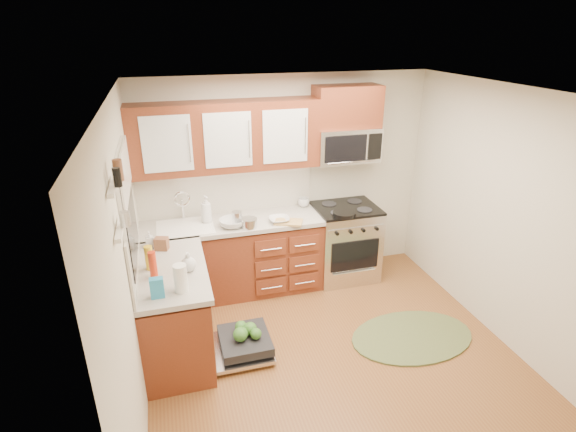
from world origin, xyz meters
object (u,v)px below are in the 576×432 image
object	(u,v)px
cutting_board	(289,222)
dishwasher	(241,345)
skillet	(344,214)
stock_pot	(249,223)
range	(345,242)
sink	(186,237)
bowl_b	(232,223)
cup	(304,202)
bowl_a	(279,220)
paper_towel_roll	(181,278)
rug	(412,337)
microwave	(346,144)
upper_cabinets	(226,136)

from	to	relation	value
cutting_board	dishwasher	bearing A→B (deg)	-129.04
skillet	stock_pot	xyz separation A→B (m)	(-1.11, 0.04, 0.00)
range	sink	size ratio (longest dim) A/B	1.53
range	cutting_board	world-z (taller)	range
sink	skillet	world-z (taller)	skillet
stock_pot	bowl_b	world-z (taller)	stock_pot
stock_pot	cup	xyz separation A→B (m)	(0.77, 0.43, 0.00)
bowl_a	range	bearing A→B (deg)	10.21
sink	paper_towel_roll	size ratio (longest dim) A/B	2.52
stock_pot	bowl_b	distance (m)	0.19
rug	bowl_a	distance (m)	1.89
stock_pot	paper_towel_roll	size ratio (longest dim) A/B	0.73
microwave	rug	world-z (taller)	microwave
bowl_a	skillet	bearing A→B (deg)	-6.78
dishwasher	cutting_board	size ratio (longest dim) A/B	2.26
sink	cup	size ratio (longest dim) A/B	4.52
stock_pot	bowl_a	bearing A→B (deg)	7.92
sink	dishwasher	bearing A→B (deg)	-70.80
stock_pot	cutting_board	distance (m)	0.46
upper_cabinets	stock_pot	size ratio (longest dim) A/B	11.43
microwave	stock_pot	distance (m)	1.48
dishwasher	paper_towel_roll	distance (m)	1.09
range	bowl_b	size ratio (longest dim) A/B	3.28
stock_pot	bowl_a	distance (m)	0.36
cup	upper_cabinets	bearing A→B (deg)	-175.36
cutting_board	bowl_b	bearing A→B (deg)	173.69
upper_cabinets	range	size ratio (longest dim) A/B	2.16
upper_cabinets	cup	distance (m)	1.29
dishwasher	cup	xyz separation A→B (m)	(1.06, 1.35, 0.88)
dishwasher	cup	distance (m)	1.93
bowl_a	cup	bearing A→B (deg)	42.83
rug	skillet	xyz separation A→B (m)	(-0.34, 1.13, 0.96)
upper_cabinets	paper_towel_roll	xyz separation A→B (m)	(-0.64, -1.47, -0.83)
range	bowl_b	distance (m)	1.51
microwave	upper_cabinets	bearing A→B (deg)	178.98
sink	bowl_a	bearing A→B (deg)	-8.22
stock_pot	bowl_b	size ratio (longest dim) A/B	0.62
range	bowl_b	bearing A→B (deg)	-174.35
dishwasher	paper_towel_roll	bearing A→B (deg)	-158.96
dishwasher	cutting_board	xyz separation A→B (m)	(0.75, 0.92, 0.84)
dishwasher	paper_towel_roll	world-z (taller)	paper_towel_roll
sink	paper_towel_roll	distance (m)	1.34
dishwasher	cutting_board	world-z (taller)	cutting_board
range	sink	distance (m)	1.96
sink	bowl_b	distance (m)	0.55
rug	cup	bearing A→B (deg)	113.33
range	paper_towel_roll	size ratio (longest dim) A/B	3.86
cutting_board	paper_towel_roll	world-z (taller)	paper_towel_roll
paper_towel_roll	cup	world-z (taller)	paper_towel_roll
range	bowl_a	distance (m)	1.02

